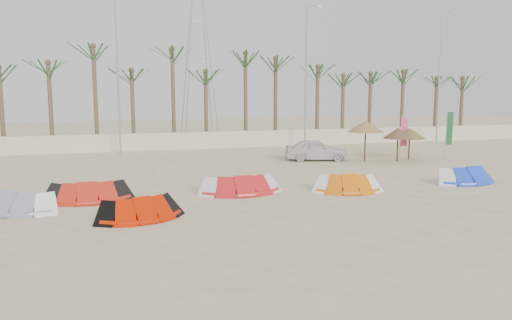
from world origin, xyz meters
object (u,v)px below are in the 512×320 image
object	(u,v)px
kite_orange	(345,182)
parasol_right	(410,133)
kite_blue	(463,173)
parasol_mid	(398,133)
parasol_left	(366,127)
kite_grey	(15,200)
car	(316,150)
kite_red_mid	(140,206)
kite_red_right	(239,183)
kite_red_left	(88,190)

from	to	relation	value
kite_orange	parasol_right	world-z (taller)	parasol_right
kite_orange	parasol_right	distance (m)	12.01
kite_blue	parasol_mid	size ratio (longest dim) A/B	1.66
parasol_left	parasol_mid	xyz separation A→B (m)	(2.12, -0.38, -0.44)
kite_grey	car	size ratio (longest dim) A/B	0.98
kite_red_mid	kite_red_right	world-z (taller)	same
parasol_right	kite_grey	bearing A→B (deg)	-160.22
kite_grey	parasol_right	size ratio (longest dim) A/B	1.90
kite_red_mid	parasol_mid	size ratio (longest dim) A/B	1.57
kite_grey	kite_red_mid	size ratio (longest dim) A/B	1.16
parasol_left	parasol_right	xyz separation A→B (m)	(3.34, 0.20, -0.53)
kite_red_right	kite_orange	distance (m)	4.84
kite_red_mid	parasol_mid	world-z (taller)	parasol_mid
kite_red_left	parasol_right	world-z (taller)	parasol_right
kite_red_left	kite_red_mid	size ratio (longest dim) A/B	1.03
kite_orange	car	size ratio (longest dim) A/B	0.82
kite_red_mid	kite_red_left	bearing A→B (deg)	118.13
car	kite_red_mid	bearing A→B (deg)	149.46
parasol_left	parasol_right	distance (m)	3.39
kite_red_right	parasol_mid	distance (m)	13.87
kite_red_left	kite_red_mid	distance (m)	4.13
kite_red_left	car	bearing A→B (deg)	30.77
kite_blue	kite_grey	bearing A→B (deg)	-179.10
kite_red_mid	kite_red_right	bearing A→B (deg)	36.77
kite_grey	parasol_left	bearing A→B (deg)	22.39
parasol_right	parasol_mid	bearing A→B (deg)	-154.72
kite_red_left	parasol_right	size ratio (longest dim) A/B	1.69
parasol_mid	kite_orange	bearing A→B (deg)	-134.10
kite_red_right	kite_blue	world-z (taller)	same
kite_red_left	kite_orange	bearing A→B (deg)	-6.75
parasol_right	kite_red_mid	bearing A→B (deg)	-149.48
kite_red_mid	kite_red_right	xyz separation A→B (m)	(4.54, 3.39, 0.00)
kite_grey	kite_red_right	world-z (taller)	same
parasol_right	car	distance (m)	6.30
kite_orange	car	xyz separation A→B (m)	(2.56, 9.52, 0.27)
kite_orange	parasol_mid	world-z (taller)	parasol_mid
kite_blue	kite_red_mid	bearing A→B (deg)	-170.10
parasol_left	parasol_right	world-z (taller)	parasol_left
kite_orange	kite_blue	xyz separation A→B (m)	(6.76, 0.48, 0.00)
parasol_mid	car	size ratio (longest dim) A/B	0.54
kite_grey	car	distance (m)	18.87
kite_red_left	parasol_left	distance (m)	17.91
kite_red_mid	parasol_mid	bearing A→B (deg)	30.88
kite_red_left	kite_blue	size ratio (longest dim) A/B	0.97
parasol_mid	kite_blue	bearing A→B (deg)	-95.26
kite_blue	car	size ratio (longest dim) A/B	0.90
kite_orange	kite_grey	bearing A→B (deg)	179.35
kite_grey	kite_orange	xyz separation A→B (m)	(13.82, -0.16, -0.00)
kite_red_right	kite_blue	bearing A→B (deg)	-2.97
kite_red_mid	car	size ratio (longest dim) A/B	0.85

